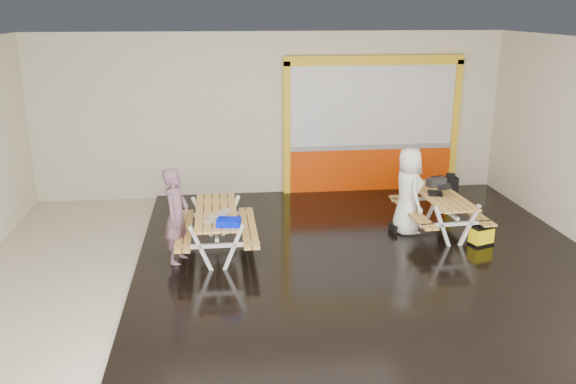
{
  "coord_description": "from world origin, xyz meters",
  "views": [
    {
      "loc": [
        -1.13,
        -8.64,
        3.99
      ],
      "look_at": [
        0.0,
        0.9,
        1.0
      ],
      "focal_mm": 37.36,
      "sensor_mm": 36.0,
      "label": 1
    }
  ],
  "objects": [
    {
      "name": "room",
      "position": [
        0.0,
        0.0,
        1.75
      ],
      "size": [
        10.02,
        8.02,
        3.52
      ],
      "color": "beige",
      "rests_on": "ground"
    },
    {
      "name": "deck",
      "position": [
        1.25,
        0.0,
        0.03
      ],
      "size": [
        7.5,
        7.98,
        0.05
      ],
      "primitive_type": "cube",
      "color": "black",
      "rests_on": "room"
    },
    {
      "name": "kiosk",
      "position": [
        2.2,
        3.93,
        1.44
      ],
      "size": [
        3.88,
        0.16,
        3.0
      ],
      "color": "#D13702",
      "rests_on": "room"
    },
    {
      "name": "picnic_table_left",
      "position": [
        -1.21,
        0.74,
        0.59
      ],
      "size": [
        1.32,
        1.93,
        0.77
      ],
      "color": "tan",
      "rests_on": "deck"
    },
    {
      "name": "picnic_table_right",
      "position": [
        2.8,
        1.23,
        0.58
      ],
      "size": [
        1.36,
        1.94,
        0.75
      ],
      "color": "tan",
      "rests_on": "deck"
    },
    {
      "name": "person_left",
      "position": [
        -1.84,
        0.43,
        0.81
      ],
      "size": [
        0.54,
        0.66,
        1.57
      ],
      "primitive_type": "imported",
      "rotation": [
        0.0,
        0.0,
        1.25
      ],
      "color": "#725162",
      "rests_on": "deck"
    },
    {
      "name": "person_right",
      "position": [
        2.23,
        1.31,
        0.79
      ],
      "size": [
        0.58,
        0.83,
        1.61
      ],
      "primitive_type": "imported",
      "rotation": [
        0.0,
        0.0,
        1.66
      ],
      "color": "white",
      "rests_on": "deck"
    },
    {
      "name": "laptop_left",
      "position": [
        -1.18,
        0.31,
        0.82
      ],
      "size": [
        0.47,
        0.45,
        0.16
      ],
      "color": "silver",
      "rests_on": "picnic_table_left"
    },
    {
      "name": "laptop_right",
      "position": [
        2.76,
        1.24,
        0.81
      ],
      "size": [
        0.48,
        0.44,
        0.17
      ],
      "color": "black",
      "rests_on": "picnic_table_right"
    },
    {
      "name": "blue_pouch",
      "position": [
        -1.02,
        0.02,
        0.82
      ],
      "size": [
        0.39,
        0.31,
        0.1
      ],
      "primitive_type": "cube",
      "rotation": [
        0.0,
        0.0,
        -0.16
      ],
      "color": "#0011EA",
      "rests_on": "picnic_table_left"
    },
    {
      "name": "toolbox",
      "position": [
        2.9,
        1.73,
        0.84
      ],
      "size": [
        0.38,
        0.27,
        0.2
      ],
      "color": "black",
      "rests_on": "picnic_table_right"
    },
    {
      "name": "backpack",
      "position": [
        3.26,
        1.93,
        0.69
      ],
      "size": [
        0.28,
        0.19,
        0.47
      ],
      "color": "black",
      "rests_on": "picnic_table_right"
    },
    {
      "name": "dark_case",
      "position": [
        2.13,
        1.32,
        0.12
      ],
      "size": [
        0.39,
        0.32,
        0.13
      ],
      "primitive_type": "cube",
      "rotation": [
        0.0,
        0.0,
        0.14
      ],
      "color": "black",
      "rests_on": "deck"
    },
    {
      "name": "fluke_bag",
      "position": [
        3.31,
        0.52,
        0.21
      ],
      "size": [
        0.45,
        0.36,
        0.34
      ],
      "color": "black",
      "rests_on": "deck"
    }
  ]
}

